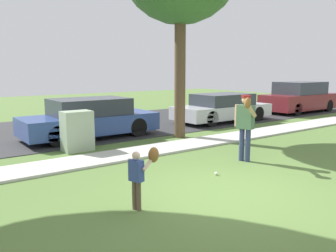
{
  "coord_description": "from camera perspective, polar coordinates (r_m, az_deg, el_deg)",
  "views": [
    {
      "loc": [
        -4.66,
        -4.51,
        2.3
      ],
      "look_at": [
        0.11,
        1.98,
        1.0
      ],
      "focal_mm": 37.45,
      "sensor_mm": 36.0,
      "label": 1
    }
  ],
  "objects": [
    {
      "name": "baseball",
      "position": [
        7.86,
        7.86,
        -7.66
      ],
      "size": [
        0.07,
        0.07,
        0.07
      ],
      "primitive_type": "sphere",
      "color": "white",
      "rests_on": "ground"
    },
    {
      "name": "sidewalk_strip",
      "position": [
        9.63,
        -6.31,
        -4.52
      ],
      "size": [
        36.0,
        1.2,
        0.06
      ],
      "primitive_type": "cube",
      "color": "beige",
      "rests_on": "ground"
    },
    {
      "name": "parked_suv_maroon",
      "position": [
        20.3,
        20.63,
        4.33
      ],
      "size": [
        4.7,
        1.9,
        1.63
      ],
      "rotation": [
        0.0,
        0.0,
        3.14
      ],
      "color": "maroon",
      "rests_on": "road_surface"
    },
    {
      "name": "parked_wagon_blue",
      "position": [
        12.12,
        -12.59,
        1.19
      ],
      "size": [
        4.5,
        1.8,
        1.33
      ],
      "rotation": [
        0.0,
        0.0,
        3.14
      ],
      "color": "#2D478C",
      "rests_on": "road_surface"
    },
    {
      "name": "person_adult",
      "position": [
        8.92,
        12.5,
        0.89
      ],
      "size": [
        0.65,
        0.75,
        1.68
      ],
      "rotation": [
        0.0,
        0.0,
        -2.87
      ],
      "color": "navy",
      "rests_on": "ground"
    },
    {
      "name": "parked_sedan_silver",
      "position": [
        15.72,
        8.85,
        2.94
      ],
      "size": [
        4.6,
        1.8,
        1.23
      ],
      "rotation": [
        0.0,
        0.0,
        3.14
      ],
      "color": "silver",
      "rests_on": "road_surface"
    },
    {
      "name": "ground_plane",
      "position": [
        9.55,
        -6.0,
        -4.82
      ],
      "size": [
        48.0,
        48.0,
        0.0
      ],
      "primitive_type": "plane",
      "color": "#567538"
    },
    {
      "name": "person_child",
      "position": [
        5.8,
        -4.39,
        -7.14
      ],
      "size": [
        0.52,
        0.34,
        1.04
      ],
      "rotation": [
        0.0,
        0.0,
        0.27
      ],
      "color": "brown",
      "rests_on": "ground"
    },
    {
      "name": "utility_cabinet",
      "position": [
        10.28,
        -14.57,
        -0.8
      ],
      "size": [
        0.82,
        0.56,
        1.15
      ],
      "primitive_type": "cube",
      "color": "#9EB293",
      "rests_on": "ground"
    },
    {
      "name": "road_surface",
      "position": [
        14.1,
        -16.55,
        -0.55
      ],
      "size": [
        36.0,
        6.8,
        0.02
      ],
      "primitive_type": "cube",
      "color": "#2D2D30",
      "rests_on": "ground"
    }
  ]
}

